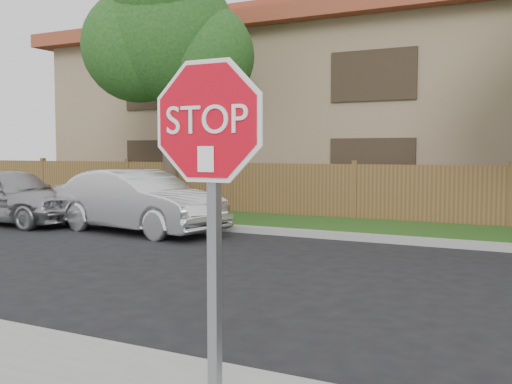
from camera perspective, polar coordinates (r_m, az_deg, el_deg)
The scene contains 7 objects.
far_curb at distance 12.82m, azimuth 21.84°, elevation -4.85°, with size 70.00×0.30×0.15m, color gray.
grass_strip at distance 14.45m, azimuth 22.53°, elevation -3.96°, with size 70.00×3.00×0.12m, color #1E4714.
fence at distance 15.96m, azimuth 23.14°, elevation -0.58°, with size 70.00×0.12×1.60m, color brown.
tree_left at distance 17.69m, azimuth -8.48°, elevation 14.50°, with size 4.80×3.90×7.78m.
stop_sign at distance 3.53m, azimuth -4.41°, elevation 1.52°, with size 1.01×0.13×2.55m.
sedan_far_left at distance 17.37m, azimuth -22.41°, elevation -0.32°, with size 1.82×4.51×1.54m, color #A0A0A4.
sedan_left at distance 14.66m, azimuth -11.12°, elevation -0.87°, with size 1.61×4.61×1.52m, color silver.
Camera 1 is at (1.29, -4.46, 1.98)m, focal length 42.00 mm.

